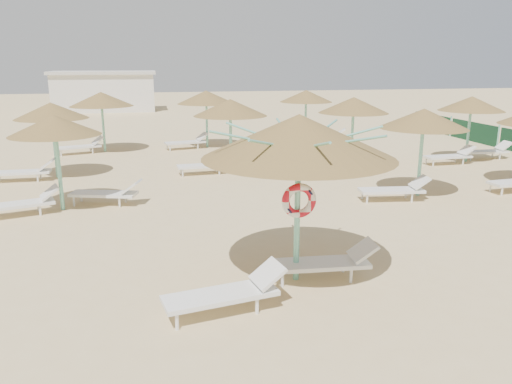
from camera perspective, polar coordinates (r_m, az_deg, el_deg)
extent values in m
plane|color=#D0B57E|center=(10.06, 2.69, -9.09)|extent=(120.00, 120.00, 0.00)
cylinder|color=#76CDB4|center=(9.29, 4.73, -2.46)|extent=(0.11, 0.11, 2.64)
cone|color=olive|center=(8.98, 4.92, 6.35)|extent=(3.52, 3.52, 0.79)
cylinder|color=#76CDB4|center=(9.02, 4.88, 4.66)|extent=(0.20, 0.20, 0.12)
cylinder|color=#76CDB4|center=(9.25, 9.76, 6.18)|extent=(1.59, 0.04, 0.40)
cylinder|color=#76CDB4|center=(9.70, 7.21, 6.67)|extent=(1.16, 1.16, 0.40)
cylinder|color=#76CDB4|center=(9.75, 3.55, 6.80)|extent=(0.04, 1.59, 0.40)
cylinder|color=#76CDB4|center=(9.39, 0.54, 6.52)|extent=(1.16, 1.16, 0.40)
cylinder|color=#76CDB4|center=(8.78, -0.18, 5.95)|extent=(1.59, 0.04, 0.40)
cylinder|color=#76CDB4|center=(8.29, 2.24, 5.41)|extent=(1.16, 1.16, 0.40)
cylinder|color=#76CDB4|center=(8.22, 6.53, 5.25)|extent=(0.04, 1.59, 0.40)
cylinder|color=#76CDB4|center=(8.63, 9.67, 5.59)|extent=(1.16, 1.16, 0.40)
torus|color=red|center=(9.12, 4.94, -0.99)|extent=(0.65, 0.15, 0.65)
cylinder|color=white|center=(8.09, -9.02, -14.43)|extent=(0.06, 0.06, 0.28)
cylinder|color=white|center=(8.52, -9.84, -12.88)|extent=(0.06, 0.06, 0.28)
cylinder|color=white|center=(8.45, 0.12, -12.89)|extent=(0.06, 0.06, 0.28)
cylinder|color=white|center=(8.87, -1.15, -11.50)|extent=(0.06, 0.06, 0.28)
cube|color=white|center=(8.41, -4.08, -11.71)|extent=(1.98, 0.96, 0.08)
cube|color=white|center=(8.59, 1.34, -9.33)|extent=(0.59, 0.68, 0.36)
cylinder|color=white|center=(9.39, 3.03, -9.99)|extent=(0.06, 0.06, 0.27)
cylinder|color=white|center=(9.82, 2.50, -8.82)|extent=(0.06, 0.06, 0.27)
cylinder|color=white|center=(9.70, 10.81, -9.40)|extent=(0.06, 0.06, 0.27)
cylinder|color=white|center=(10.13, 9.94, -8.29)|extent=(0.06, 0.06, 0.27)
cube|color=white|center=(9.70, 7.36, -8.13)|extent=(1.89, 0.74, 0.08)
cube|color=white|center=(9.85, 12.10, -6.51)|extent=(0.51, 0.62, 0.36)
cylinder|color=#76CDB4|center=(14.83, -21.58, 2.38)|extent=(0.11, 0.11, 2.30)
cone|color=olive|center=(14.64, -22.04, 7.10)|extent=(2.44, 2.44, 0.55)
cylinder|color=#76CDB4|center=(14.67, -21.95, 6.20)|extent=(0.20, 0.20, 0.12)
cylinder|color=white|center=(14.70, -23.43, -1.97)|extent=(0.06, 0.06, 0.28)
cylinder|color=white|center=(15.18, -23.62, -1.49)|extent=(0.06, 0.06, 0.28)
cube|color=white|center=(14.87, -25.70, -1.32)|extent=(2.00, 1.14, 0.08)
cube|color=white|center=(14.86, -22.55, -0.03)|extent=(0.64, 0.71, 0.36)
cylinder|color=white|center=(15.29, -20.09, -1.03)|extent=(0.06, 0.06, 0.28)
cylinder|color=white|center=(15.73, -19.35, -0.54)|extent=(0.06, 0.06, 0.28)
cylinder|color=white|center=(14.78, -15.33, -1.17)|extent=(0.06, 0.06, 0.28)
cylinder|color=white|center=(15.24, -14.70, -0.66)|extent=(0.06, 0.06, 0.28)
cube|color=white|center=(15.16, -17.02, -0.20)|extent=(2.00, 1.14, 0.08)
cube|color=white|center=(14.81, -14.03, 0.62)|extent=(0.64, 0.71, 0.36)
cylinder|color=#76CDB4|center=(19.16, -22.01, 4.94)|extent=(0.11, 0.11, 2.30)
cone|color=olive|center=(19.01, -22.37, 8.60)|extent=(2.51, 2.51, 0.57)
cylinder|color=#76CDB4|center=(19.03, -22.30, 7.90)|extent=(0.20, 0.20, 0.12)
cylinder|color=white|center=(18.82, -23.68, 1.47)|extent=(0.06, 0.06, 0.28)
cylinder|color=white|center=(19.30, -23.41, 1.80)|extent=(0.06, 0.06, 0.28)
cube|color=white|center=(19.15, -25.21, 2.06)|extent=(1.90, 0.63, 0.08)
cube|color=white|center=(18.92, -22.78, 2.93)|extent=(0.49, 0.60, 0.36)
cylinder|color=#76CDB4|center=(24.02, -17.05, 7.15)|extent=(0.11, 0.11, 2.30)
cone|color=olive|center=(23.91, -17.28, 10.11)|extent=(2.83, 2.83, 0.64)
cylinder|color=#76CDB4|center=(23.92, -17.23, 9.52)|extent=(0.20, 0.20, 0.12)
cylinder|color=white|center=(23.54, -21.39, 4.15)|extent=(0.06, 0.06, 0.28)
cylinder|color=white|center=(24.03, -21.56, 4.33)|extent=(0.06, 0.06, 0.28)
cylinder|color=white|center=(23.75, -18.16, 4.51)|extent=(0.06, 0.06, 0.28)
cylinder|color=white|center=(24.24, -18.40, 4.69)|extent=(0.06, 0.06, 0.28)
cube|color=white|center=(23.87, -19.61, 4.88)|extent=(2.00, 1.15, 0.08)
cube|color=white|center=(23.98, -17.66, 5.66)|extent=(0.64, 0.72, 0.36)
cylinder|color=#76CDB4|center=(18.90, -2.91, 5.87)|extent=(0.11, 0.11, 2.30)
cone|color=olive|center=(18.74, -2.96, 9.63)|extent=(2.75, 2.75, 0.62)
cylinder|color=#76CDB4|center=(18.77, -2.95, 8.89)|extent=(0.20, 0.20, 0.12)
cylinder|color=white|center=(18.19, -8.38, 2.14)|extent=(0.06, 0.06, 0.28)
cylinder|color=white|center=(18.68, -8.59, 2.46)|extent=(0.06, 0.06, 0.28)
cylinder|color=white|center=(18.41, -4.21, 2.41)|extent=(0.06, 0.06, 0.28)
cylinder|color=white|center=(18.89, -4.53, 2.72)|extent=(0.06, 0.06, 0.28)
cube|color=white|center=(18.52, -6.05, 3.01)|extent=(1.94, 0.76, 0.08)
cube|color=white|center=(18.63, -3.49, 3.89)|extent=(0.53, 0.63, 0.36)
cylinder|color=#76CDB4|center=(24.37, -5.64, 7.82)|extent=(0.11, 0.11, 2.30)
cone|color=olive|center=(24.25, -5.72, 10.74)|extent=(2.77, 2.77, 0.62)
cylinder|color=#76CDB4|center=(24.27, -5.70, 10.16)|extent=(0.20, 0.20, 0.12)
cylinder|color=white|center=(23.58, -9.79, 4.96)|extent=(0.06, 0.06, 0.28)
cylinder|color=white|center=(24.06, -10.10, 5.14)|extent=(0.06, 0.06, 0.28)
cylinder|color=white|center=(23.94, -6.66, 5.23)|extent=(0.06, 0.06, 0.28)
cylinder|color=white|center=(24.42, -7.02, 5.40)|extent=(0.06, 0.06, 0.28)
cube|color=white|center=(24.00, -8.11, 5.63)|extent=(1.99, 1.01, 0.08)
cube|color=white|center=(24.21, -6.19, 6.35)|extent=(0.60, 0.69, 0.36)
cylinder|color=#76CDB4|center=(16.11, 18.27, 3.59)|extent=(0.11, 0.11, 2.30)
cone|color=olive|center=(15.93, 18.63, 7.96)|extent=(2.64, 2.64, 0.59)
cylinder|color=#76CDB4|center=(15.96, 18.56, 7.11)|extent=(0.20, 0.20, 0.12)
cylinder|color=white|center=(14.99, 12.59, -0.78)|extent=(0.06, 0.06, 0.28)
cylinder|color=white|center=(15.45, 12.06, -0.28)|extent=(0.06, 0.06, 0.28)
cylinder|color=white|center=(15.43, 17.39, -0.66)|extent=(0.06, 0.06, 0.28)
cylinder|color=white|center=(15.88, 16.74, -0.18)|extent=(0.06, 0.06, 0.28)
cube|color=white|center=(15.42, 15.21, 0.18)|extent=(1.96, 0.86, 0.08)
cube|color=white|center=(15.67, 18.20, 1.09)|extent=(0.56, 0.66, 0.36)
cylinder|color=#76CDB4|center=(20.29, 10.92, 6.24)|extent=(0.11, 0.11, 2.30)
cone|color=olive|center=(20.15, 11.09, 9.73)|extent=(2.74, 2.74, 0.62)
cylinder|color=#76CDB4|center=(20.17, 11.06, 9.05)|extent=(0.20, 0.20, 0.12)
cylinder|color=white|center=(19.16, 6.38, 2.85)|extent=(0.06, 0.06, 0.28)
cylinder|color=white|center=(19.62, 5.83, 3.14)|extent=(0.06, 0.06, 0.28)
cylinder|color=white|center=(19.71, 10.02, 3.05)|extent=(0.06, 0.06, 0.28)
cylinder|color=white|center=(20.15, 9.40, 3.33)|extent=(0.06, 0.06, 0.28)
cube|color=white|center=(19.67, 8.28, 3.63)|extent=(1.94, 0.76, 0.08)
cube|color=white|center=(19.98, 10.54, 4.41)|extent=(0.53, 0.63, 0.36)
cylinder|color=#76CDB4|center=(25.26, 5.67, 8.06)|extent=(0.11, 0.11, 2.30)
cone|color=olive|center=(25.14, 5.74, 10.86)|extent=(2.59, 2.59, 0.58)
cylinder|color=#76CDB4|center=(25.16, 5.73, 10.32)|extent=(0.20, 0.20, 0.12)
cylinder|color=white|center=(24.06, 2.21, 5.36)|extent=(0.06, 0.06, 0.28)
cylinder|color=white|center=(24.47, 1.56, 5.53)|extent=(0.06, 0.06, 0.28)
cylinder|color=white|center=(24.82, 4.82, 5.61)|extent=(0.06, 0.06, 0.28)
cylinder|color=white|center=(25.22, 4.15, 5.77)|extent=(0.06, 0.06, 0.28)
cube|color=white|center=(24.68, 3.45, 6.01)|extent=(2.00, 1.22, 0.08)
cube|color=white|center=(25.13, 5.06, 6.69)|extent=(0.66, 0.73, 0.36)
cylinder|color=white|center=(25.78, 5.95, 5.92)|extent=(0.06, 0.06, 0.28)
cylinder|color=white|center=(26.28, 5.99, 6.09)|extent=(0.06, 0.06, 0.28)
cylinder|color=white|center=(25.78, 8.97, 5.82)|extent=(0.06, 0.06, 0.28)
cylinder|color=white|center=(26.28, 8.95, 5.99)|extent=(0.06, 0.06, 0.28)
cube|color=white|center=(25.99, 7.75, 6.34)|extent=(2.00, 1.22, 0.08)
cube|color=white|center=(25.98, 9.66, 6.80)|extent=(0.66, 0.73, 0.36)
cylinder|color=white|center=(17.27, 26.29, 0.07)|extent=(0.06, 0.06, 0.28)
cylinder|color=white|center=(17.62, 25.20, 0.46)|extent=(0.06, 0.06, 0.28)
cylinder|color=#76CDB4|center=(22.43, 23.09, 6.12)|extent=(0.11, 0.11, 2.30)
cone|color=olive|center=(22.30, 23.42, 9.26)|extent=(2.61, 2.61, 0.59)
cylinder|color=#76CDB4|center=(22.32, 23.35, 8.65)|extent=(0.20, 0.20, 0.12)
cylinder|color=white|center=(21.00, 19.60, 3.13)|extent=(0.06, 0.06, 0.28)
cylinder|color=white|center=(21.41, 18.88, 3.40)|extent=(0.06, 0.06, 0.28)
cylinder|color=white|center=(21.77, 22.59, 3.23)|extent=(0.06, 0.06, 0.28)
cylinder|color=white|center=(22.16, 21.84, 3.50)|extent=(0.06, 0.06, 0.28)
cube|color=white|center=(21.62, 21.07, 3.80)|extent=(1.92, 0.68, 0.08)
cube|color=white|center=(22.07, 22.95, 4.46)|extent=(0.50, 0.62, 0.36)
cylinder|color=white|center=(22.81, 23.34, 3.64)|extent=(0.06, 0.06, 0.28)
cylinder|color=white|center=(23.22, 22.67, 3.89)|extent=(0.06, 0.06, 0.28)
cylinder|color=white|center=(23.57, 26.09, 3.67)|extent=(0.06, 0.06, 0.28)
cylinder|color=white|center=(23.97, 25.41, 3.91)|extent=(0.06, 0.06, 0.28)
cube|color=white|center=(23.43, 24.70, 4.21)|extent=(1.92, 0.68, 0.08)
cube|color=white|center=(23.88, 26.45, 4.78)|extent=(0.50, 0.62, 0.36)
cube|color=silver|center=(44.12, -16.90, 10.81)|extent=(8.00, 4.00, 3.00)
cube|color=beige|center=(44.06, -17.06, 12.91)|extent=(8.40, 4.40, 0.25)
cube|color=#184927|center=(28.35, 23.62, 6.31)|extent=(0.08, 3.80, 1.00)
cylinder|color=#76CDB4|center=(26.84, 25.94, 5.76)|extent=(0.08, 0.08, 1.10)
cube|color=#184927|center=(31.67, 19.48, 7.46)|extent=(0.08, 3.80, 1.00)
cylinder|color=#76CDB4|center=(30.07, 21.34, 7.05)|extent=(0.08, 0.08, 1.10)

